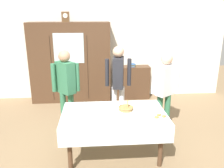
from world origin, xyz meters
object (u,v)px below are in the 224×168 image
object	(u,v)px
wall_cabinet	(71,63)
bread_basket	(126,108)
bookshelf_low	(132,82)
tea_cup_near_right	(85,105)
dining_table	(114,120)
book_stack	(133,65)
spoon_back_edge	(111,114)
tea_cup_near_left	(130,117)
spoon_near_right	(90,110)
person_behind_table_right	(118,78)
tea_cup_front_edge	(102,106)
mantel_clock	(65,17)
pastry_plate	(160,117)
person_behind_table_left	(66,84)
tea_cup_far_left	(91,117)
person_beside_shelf	(165,86)
spoon_mid_left	(152,110)
tea_cup_mid_left	(144,119)

from	to	relation	value
wall_cabinet	bread_basket	bearing A→B (deg)	-65.89
bookshelf_low	bread_basket	size ratio (longest dim) A/B	3.79
bookshelf_low	tea_cup_near_right	world-z (taller)	bookshelf_low
wall_cabinet	dining_table	bearing A→B (deg)	-70.83
book_stack	spoon_back_edge	world-z (taller)	book_stack
tea_cup_near_left	spoon_near_right	xyz separation A→B (m)	(-0.59, 0.35, -0.02)
spoon_near_right	person_behind_table_right	distance (m)	1.15
tea_cup_front_edge	bread_basket	distance (m)	0.40
wall_cabinet	tea_cup_near_left	world-z (taller)	wall_cabinet
mantel_clock	pastry_plate	world-z (taller)	mantel_clock
bookshelf_low	person_behind_table_left	bearing A→B (deg)	-132.01
tea_cup_far_left	wall_cabinet	bearing A→B (deg)	101.12
dining_table	spoon_back_edge	world-z (taller)	spoon_back_edge
dining_table	bookshelf_low	xyz separation A→B (m)	(0.71, 2.64, -0.21)
book_stack	person_beside_shelf	size ratio (longest dim) A/B	0.14
bookshelf_low	spoon_near_right	distance (m)	2.73
wall_cabinet	spoon_near_right	xyz separation A→B (m)	(0.53, -2.44, -0.26)
spoon_near_right	person_beside_shelf	size ratio (longest dim) A/B	0.08
tea_cup_front_edge	bread_basket	bearing A→B (deg)	-21.07
tea_cup_near_right	spoon_mid_left	distance (m)	1.12
tea_cup_near_right	person_behind_table_left	xyz separation A→B (m)	(-0.37, 0.60, 0.20)
tea_cup_near_right	tea_cup_mid_left	size ratio (longest dim) A/B	1.00
bread_basket	person_beside_shelf	world-z (taller)	person_beside_shelf
dining_table	book_stack	bearing A→B (deg)	75.00
spoon_mid_left	person_behind_table_right	xyz separation A→B (m)	(-0.45, 1.05, 0.24)
tea_cup_near_left	book_stack	bearing A→B (deg)	80.12
wall_cabinet	person_beside_shelf	world-z (taller)	wall_cabinet
book_stack	mantel_clock	bearing A→B (deg)	-178.24
tea_cup_front_edge	person_behind_table_left	distance (m)	0.95
dining_table	person_behind_table_right	distance (m)	1.20
wall_cabinet	person_behind_table_left	bearing A→B (deg)	-87.74
bookshelf_low	spoon_back_edge	world-z (taller)	bookshelf_low
tea_cup_far_left	tea_cup_front_edge	bearing A→B (deg)	66.12
tea_cup_front_edge	tea_cup_far_left	bearing A→B (deg)	-113.88
book_stack	pastry_plate	size ratio (longest dim) A/B	0.78
tea_cup_front_edge	person_behind_table_left	bearing A→B (deg)	135.18
dining_table	book_stack	xyz separation A→B (m)	(0.71, 2.64, 0.27)
tea_cup_mid_left	bread_basket	size ratio (longest dim) A/B	0.54
tea_cup_near_left	spoon_near_right	world-z (taller)	tea_cup_near_left
wall_cabinet	tea_cup_far_left	bearing A→B (deg)	-78.88
tea_cup_far_left	person_behind_table_left	size ratio (longest dim) A/B	0.08
spoon_near_right	spoon_mid_left	size ratio (longest dim) A/B	1.00
tea_cup_front_edge	spoon_near_right	world-z (taller)	tea_cup_front_edge
tea_cup_front_edge	dining_table	bearing A→B (deg)	-57.43
tea_cup_near_left	spoon_mid_left	bearing A→B (deg)	34.84
tea_cup_far_left	pastry_plate	xyz separation A→B (m)	(1.03, -0.05, -0.02)
person_beside_shelf	person_behind_table_left	xyz separation A→B (m)	(-1.85, 0.19, 0.03)
bookshelf_low	tea_cup_mid_left	size ratio (longest dim) A/B	7.00
wall_cabinet	spoon_near_right	size ratio (longest dim) A/B	16.96
person_behind_table_left	spoon_back_edge	bearing A→B (deg)	-49.71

